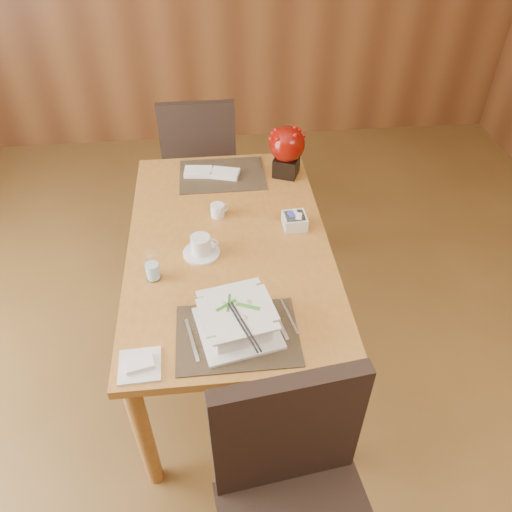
{
  "coord_description": "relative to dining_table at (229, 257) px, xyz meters",
  "views": [
    {
      "loc": [
        -0.05,
        -1.13,
        2.19
      ],
      "look_at": [
        0.1,
        0.35,
        0.87
      ],
      "focal_mm": 35.0,
      "sensor_mm": 36.0,
      "label": 1
    }
  ],
  "objects": [
    {
      "name": "coffee_cup",
      "position": [
        -0.12,
        -0.08,
        0.14
      ],
      "size": [
        0.16,
        0.16,
        0.09
      ],
      "rotation": [
        0.0,
        0.0,
        -0.06
      ],
      "color": "silver",
      "rests_on": "dining_table"
    },
    {
      "name": "placemat_near",
      "position": [
        0.0,
        -0.55,
        0.1
      ],
      "size": [
        0.45,
        0.33,
        0.01
      ],
      "primitive_type": "cube",
      "color": "black",
      "rests_on": "dining_table"
    },
    {
      "name": "napkins_far",
      "position": [
        -0.05,
        0.55,
        0.12
      ],
      "size": [
        0.3,
        0.16,
        0.03
      ],
      "primitive_type": null,
      "rotation": [
        0.0,
        0.0,
        -0.21
      ],
      "color": "white",
      "rests_on": "dining_table"
    },
    {
      "name": "placemat_far",
      "position": [
        0.0,
        0.55,
        0.1
      ],
      "size": [
        0.45,
        0.33,
        0.01
      ],
      "primitive_type": "cube",
      "color": "black",
      "rests_on": "dining_table"
    },
    {
      "name": "berry_decor",
      "position": [
        0.34,
        0.53,
        0.25
      ],
      "size": [
        0.18,
        0.18,
        0.27
      ],
      "rotation": [
        0.0,
        0.0,
        -0.4
      ],
      "color": "black",
      "rests_on": "dining_table"
    },
    {
      "name": "far_chair",
      "position": [
        -0.12,
        1.05,
        -0.1
      ],
      "size": [
        0.46,
        0.47,
        0.99
      ],
      "rotation": [
        0.0,
        0.0,
        3.13
      ],
      "color": "black",
      "rests_on": "ground"
    },
    {
      "name": "water_glass",
      "position": [
        -0.32,
        -0.21,
        0.17
      ],
      "size": [
        0.08,
        0.08,
        0.14
      ],
      "primitive_type": "cylinder",
      "rotation": [
        0.0,
        0.0,
        0.42
      ],
      "color": "white",
      "rests_on": "dining_table"
    },
    {
      "name": "soup_setting",
      "position": [
        0.0,
        -0.52,
        0.15
      ],
      "size": [
        0.34,
        0.34,
        0.12
      ],
      "rotation": [
        0.0,
        0.0,
        0.21
      ],
      "color": "silver",
      "rests_on": "dining_table"
    },
    {
      "name": "ground",
      "position": [
        0.0,
        -0.6,
        -0.65
      ],
      "size": [
        6.0,
        6.0,
        0.0
      ],
      "primitive_type": "plane",
      "color": "brown",
      "rests_on": "ground"
    },
    {
      "name": "near_chair",
      "position": [
        0.14,
        -1.1,
        -0.06
      ],
      "size": [
        0.55,
        0.55,
        1.05
      ],
      "rotation": [
        0.0,
        0.0,
        0.13
      ],
      "color": "black",
      "rests_on": "ground"
    },
    {
      "name": "creamer_jug",
      "position": [
        -0.04,
        0.19,
        0.13
      ],
      "size": [
        0.11,
        0.11,
        0.06
      ],
      "primitive_type": null,
      "rotation": [
        0.0,
        0.0,
        0.42
      ],
      "color": "silver",
      "rests_on": "dining_table"
    },
    {
      "name": "bread_plate",
      "position": [
        -0.35,
        -0.65,
        0.1
      ],
      "size": [
        0.15,
        0.15,
        0.01
      ],
      "primitive_type": "cube",
      "rotation": [
        0.0,
        0.0,
        0.04
      ],
      "color": "silver",
      "rests_on": "dining_table"
    },
    {
      "name": "dining_table",
      "position": [
        0.0,
        0.0,
        0.0
      ],
      "size": [
        0.9,
        1.5,
        0.75
      ],
      "color": "#A9702F",
      "rests_on": "ground"
    },
    {
      "name": "sugar_caddy",
      "position": [
        0.31,
        0.07,
        0.13
      ],
      "size": [
        0.11,
        0.11,
        0.06
      ],
      "primitive_type": "cube",
      "rotation": [
        0.0,
        0.0,
        0.06
      ],
      "color": "silver",
      "rests_on": "dining_table"
    }
  ]
}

